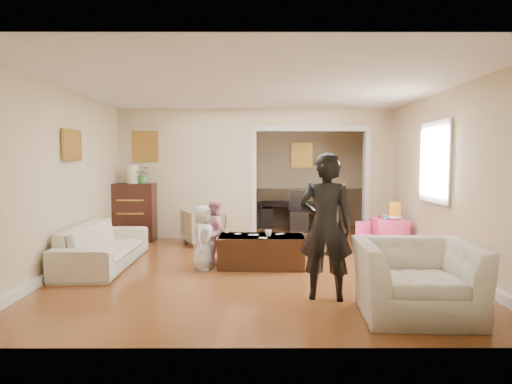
{
  "coord_description": "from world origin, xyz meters",
  "views": [
    {
      "loc": [
        -0.01,
        -7.09,
        1.58
      ],
      "look_at": [
        0.0,
        0.2,
        1.05
      ],
      "focal_mm": 30.85,
      "sensor_mm": 36.0,
      "label": 1
    }
  ],
  "objects_px": {
    "play_table": "(389,234)",
    "armchair_back": "(204,226)",
    "dining_table": "(296,215)",
    "cyan_cup": "(385,217)",
    "child_kneel_b": "(216,231)",
    "child_kneel_a": "(203,237)",
    "table_lamp": "(133,174)",
    "coffee_table": "(261,251)",
    "coffee_cup": "(268,233)",
    "armchair_front": "(416,279)",
    "child_toddler": "(324,231)",
    "dresser": "(134,212)",
    "sofa": "(104,245)",
    "adult_person": "(326,227)"
  },
  "relations": [
    {
      "from": "play_table",
      "to": "armchair_back",
      "type": "bearing_deg",
      "value": 170.93
    },
    {
      "from": "armchair_back",
      "to": "dining_table",
      "type": "xyz_separation_m",
      "value": [
        1.92,
        2.06,
        -0.03
      ]
    },
    {
      "from": "cyan_cup",
      "to": "child_kneel_b",
      "type": "bearing_deg",
      "value": -162.29
    },
    {
      "from": "child_kneel_a",
      "to": "child_kneel_b",
      "type": "height_order",
      "value": "child_kneel_b"
    },
    {
      "from": "table_lamp",
      "to": "coffee_table",
      "type": "height_order",
      "value": "table_lamp"
    },
    {
      "from": "coffee_cup",
      "to": "table_lamp",
      "type": "bearing_deg",
      "value": 139.84
    },
    {
      "from": "armchair_front",
      "to": "child_toddler",
      "type": "height_order",
      "value": "child_toddler"
    },
    {
      "from": "child_kneel_a",
      "to": "dresser",
      "type": "bearing_deg",
      "value": 48.02
    },
    {
      "from": "armchair_back",
      "to": "dining_table",
      "type": "bearing_deg",
      "value": -159.36
    },
    {
      "from": "armchair_front",
      "to": "play_table",
      "type": "bearing_deg",
      "value": 80.84
    },
    {
      "from": "armchair_front",
      "to": "table_lamp",
      "type": "xyz_separation_m",
      "value": [
        -4.0,
        4.16,
        0.93
      ]
    },
    {
      "from": "dining_table",
      "to": "child_kneel_a",
      "type": "bearing_deg",
      "value": -100.61
    },
    {
      "from": "sofa",
      "to": "coffee_table",
      "type": "relative_size",
      "value": 1.7
    },
    {
      "from": "table_lamp",
      "to": "play_table",
      "type": "relative_size",
      "value": 0.64
    },
    {
      "from": "armchair_back",
      "to": "child_kneel_a",
      "type": "distance_m",
      "value": 1.97
    },
    {
      "from": "coffee_table",
      "to": "coffee_cup",
      "type": "xyz_separation_m",
      "value": [
        0.1,
        -0.05,
        0.28
      ]
    },
    {
      "from": "play_table",
      "to": "cyan_cup",
      "type": "distance_m",
      "value": 0.33
    },
    {
      "from": "armchair_front",
      "to": "dining_table",
      "type": "relative_size",
      "value": 0.68
    },
    {
      "from": "coffee_cup",
      "to": "child_toddler",
      "type": "bearing_deg",
      "value": 40.1
    },
    {
      "from": "armchair_back",
      "to": "table_lamp",
      "type": "height_order",
      "value": "table_lamp"
    },
    {
      "from": "cyan_cup",
      "to": "table_lamp",
      "type": "bearing_deg",
      "value": 169.04
    },
    {
      "from": "table_lamp",
      "to": "child_kneel_b",
      "type": "relative_size",
      "value": 0.36
    },
    {
      "from": "dresser",
      "to": "adult_person",
      "type": "relative_size",
      "value": 0.68
    },
    {
      "from": "coffee_table",
      "to": "sofa",
      "type": "bearing_deg",
      "value": 178.2
    },
    {
      "from": "coffee_table",
      "to": "play_table",
      "type": "distance_m",
      "value": 2.6
    },
    {
      "from": "play_table",
      "to": "child_kneel_a",
      "type": "bearing_deg",
      "value": -155.59
    },
    {
      "from": "armchair_back",
      "to": "dresser",
      "type": "distance_m",
      "value": 1.46
    },
    {
      "from": "child_kneel_b",
      "to": "sofa",
      "type": "bearing_deg",
      "value": 80.29
    },
    {
      "from": "table_lamp",
      "to": "coffee_cup",
      "type": "xyz_separation_m",
      "value": [
        2.57,
        -2.17,
        -0.79
      ]
    },
    {
      "from": "sofa",
      "to": "play_table",
      "type": "xyz_separation_m",
      "value": [
        4.63,
        1.19,
        -0.04
      ]
    },
    {
      "from": "table_lamp",
      "to": "adult_person",
      "type": "bearing_deg",
      "value": -48.86
    },
    {
      "from": "coffee_cup",
      "to": "child_toddler",
      "type": "xyz_separation_m",
      "value": [
        0.95,
        0.8,
        -0.11
      ]
    },
    {
      "from": "dining_table",
      "to": "coffee_table",
      "type": "bearing_deg",
      "value": -90.07
    },
    {
      "from": "armchair_front",
      "to": "adult_person",
      "type": "height_order",
      "value": "adult_person"
    },
    {
      "from": "coffee_cup",
      "to": "cyan_cup",
      "type": "bearing_deg",
      "value": 31.43
    },
    {
      "from": "play_table",
      "to": "cyan_cup",
      "type": "relative_size",
      "value": 7.01
    },
    {
      "from": "dining_table",
      "to": "adult_person",
      "type": "bearing_deg",
      "value": -79.18
    },
    {
      "from": "child_kneel_a",
      "to": "play_table",
      "type": "bearing_deg",
      "value": -53.09
    },
    {
      "from": "table_lamp",
      "to": "child_toddler",
      "type": "bearing_deg",
      "value": -21.24
    },
    {
      "from": "armchair_back",
      "to": "play_table",
      "type": "relative_size",
      "value": 1.31
    },
    {
      "from": "adult_person",
      "to": "armchair_front",
      "type": "bearing_deg",
      "value": 157.56
    },
    {
      "from": "sofa",
      "to": "dining_table",
      "type": "bearing_deg",
      "value": -41.12
    },
    {
      "from": "armchair_back",
      "to": "adult_person",
      "type": "height_order",
      "value": "adult_person"
    },
    {
      "from": "coffee_cup",
      "to": "play_table",
      "type": "bearing_deg",
      "value": 31.22
    },
    {
      "from": "dresser",
      "to": "play_table",
      "type": "bearing_deg",
      "value": -10.15
    },
    {
      "from": "dining_table",
      "to": "adult_person",
      "type": "distance_m",
      "value": 5.4
    },
    {
      "from": "sofa",
      "to": "adult_person",
      "type": "relative_size",
      "value": 1.28
    },
    {
      "from": "armchair_back",
      "to": "cyan_cup",
      "type": "bearing_deg",
      "value": 143.53
    },
    {
      "from": "armchair_front",
      "to": "cyan_cup",
      "type": "xyz_separation_m",
      "value": [
        0.64,
        3.27,
        0.2
      ]
    },
    {
      "from": "coffee_cup",
      "to": "cyan_cup",
      "type": "xyz_separation_m",
      "value": [
        2.08,
        1.27,
        0.07
      ]
    }
  ]
}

